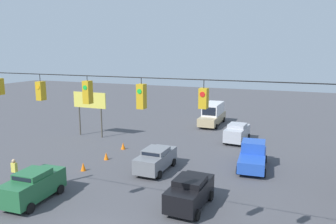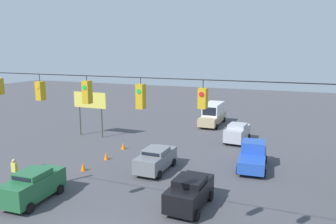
{
  "view_description": "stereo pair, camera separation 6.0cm",
  "coord_description": "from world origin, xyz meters",
  "px_view_note": "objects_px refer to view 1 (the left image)",
  "views": [
    {
      "loc": [
        -8.72,
        11.87,
        9.51
      ],
      "look_at": [
        0.56,
        -11.18,
        4.8
      ],
      "focal_mm": 35.0,
      "sensor_mm": 36.0,
      "label": 1
    },
    {
      "loc": [
        -8.77,
        11.85,
        9.51
      ],
      "look_at": [
        0.56,
        -11.18,
        4.8
      ],
      "focal_mm": 35.0,
      "sensor_mm": 36.0,
      "label": 2
    }
  ],
  "objects_px": {
    "traffic_cone_nearest": "(23,200)",
    "traffic_cone_fourth": "(106,156)",
    "overhead_signal_span": "(90,131)",
    "sedan_black_crossing_near": "(190,192)",
    "traffic_cone_fifth": "(123,146)",
    "pedestrian": "(15,171)",
    "roadside_billboard": "(90,104)",
    "sedan_green_parked_shoulder": "(34,186)",
    "traffic_cone_second": "(56,182)",
    "sedan_silver_oncoming_deep": "(237,132)",
    "pickup_truck_blue_oncoming_far": "(253,156)",
    "traffic_cone_third": "(83,167)",
    "box_truck_tan_withflow_deep": "(213,114)",
    "sedan_grey_withflow_mid": "(156,159)"
  },
  "relations": [
    {
      "from": "traffic_cone_second",
      "to": "pedestrian",
      "type": "distance_m",
      "value": 3.2
    },
    {
      "from": "box_truck_tan_withflow_deep",
      "to": "traffic_cone_third",
      "type": "distance_m",
      "value": 20.93
    },
    {
      "from": "pickup_truck_blue_oncoming_far",
      "to": "sedan_green_parked_shoulder",
      "type": "distance_m",
      "value": 16.66
    },
    {
      "from": "pickup_truck_blue_oncoming_far",
      "to": "traffic_cone_third",
      "type": "distance_m",
      "value": 13.77
    },
    {
      "from": "sedan_silver_oncoming_deep",
      "to": "sedan_black_crossing_near",
      "type": "bearing_deg",
      "value": 89.87
    },
    {
      "from": "traffic_cone_fourth",
      "to": "sedan_green_parked_shoulder",
      "type": "bearing_deg",
      "value": 90.79
    },
    {
      "from": "sedan_black_crossing_near",
      "to": "traffic_cone_third",
      "type": "relative_size",
      "value": 6.26
    },
    {
      "from": "traffic_cone_nearest",
      "to": "pickup_truck_blue_oncoming_far",
      "type": "bearing_deg",
      "value": -135.23
    },
    {
      "from": "sedan_black_crossing_near",
      "to": "sedan_silver_oncoming_deep",
      "type": "height_order",
      "value": "sedan_silver_oncoming_deep"
    },
    {
      "from": "overhead_signal_span",
      "to": "sedan_black_crossing_near",
      "type": "bearing_deg",
      "value": -116.98
    },
    {
      "from": "overhead_signal_span",
      "to": "sedan_black_crossing_near",
      "type": "xyz_separation_m",
      "value": [
        -2.95,
        -5.8,
        -4.91
      ]
    },
    {
      "from": "sedan_grey_withflow_mid",
      "to": "traffic_cone_second",
      "type": "height_order",
      "value": "sedan_grey_withflow_mid"
    },
    {
      "from": "traffic_cone_fifth",
      "to": "pedestrian",
      "type": "xyz_separation_m",
      "value": [
        3.04,
        10.28,
        0.61
      ]
    },
    {
      "from": "sedan_black_crossing_near",
      "to": "sedan_grey_withflow_mid",
      "type": "relative_size",
      "value": 0.92
    },
    {
      "from": "overhead_signal_span",
      "to": "traffic_cone_second",
      "type": "distance_m",
      "value": 10.23
    },
    {
      "from": "box_truck_tan_withflow_deep",
      "to": "traffic_cone_second",
      "type": "relative_size",
      "value": 9.98
    },
    {
      "from": "overhead_signal_span",
      "to": "roadside_billboard",
      "type": "distance_m",
      "value": 21.89
    },
    {
      "from": "sedan_black_crossing_near",
      "to": "sedan_green_parked_shoulder",
      "type": "height_order",
      "value": "sedan_green_parked_shoulder"
    },
    {
      "from": "sedan_grey_withflow_mid",
      "to": "traffic_cone_second",
      "type": "bearing_deg",
      "value": 45.91
    },
    {
      "from": "overhead_signal_span",
      "to": "sedan_silver_oncoming_deep",
      "type": "distance_m",
      "value": 22.32
    },
    {
      "from": "traffic_cone_third",
      "to": "traffic_cone_fifth",
      "type": "bearing_deg",
      "value": -90.65
    },
    {
      "from": "sedan_silver_oncoming_deep",
      "to": "roadside_billboard",
      "type": "height_order",
      "value": "roadside_billboard"
    },
    {
      "from": "overhead_signal_span",
      "to": "sedan_silver_oncoming_deep",
      "type": "relative_size",
      "value": 4.82
    },
    {
      "from": "sedan_grey_withflow_mid",
      "to": "traffic_cone_nearest",
      "type": "relative_size",
      "value": 6.81
    },
    {
      "from": "sedan_grey_withflow_mid",
      "to": "traffic_cone_fifth",
      "type": "distance_m",
      "value": 6.7
    },
    {
      "from": "pickup_truck_blue_oncoming_far",
      "to": "overhead_signal_span",
      "type": "bearing_deg",
      "value": 68.71
    },
    {
      "from": "traffic_cone_fifth",
      "to": "box_truck_tan_withflow_deep",
      "type": "bearing_deg",
      "value": -111.09
    },
    {
      "from": "overhead_signal_span",
      "to": "box_truck_tan_withflow_deep",
      "type": "xyz_separation_m",
      "value": [
        1.46,
        -28.66,
        -4.52
      ]
    },
    {
      "from": "sedan_green_parked_shoulder",
      "to": "pedestrian",
      "type": "distance_m",
      "value": 3.7
    },
    {
      "from": "traffic_cone_third",
      "to": "traffic_cone_fifth",
      "type": "distance_m",
      "value": 6.28
    },
    {
      "from": "traffic_cone_fourth",
      "to": "traffic_cone_nearest",
      "type": "bearing_deg",
      "value": 89.72
    },
    {
      "from": "traffic_cone_fifth",
      "to": "pedestrian",
      "type": "distance_m",
      "value": 10.74
    },
    {
      "from": "sedan_black_crossing_near",
      "to": "roadside_billboard",
      "type": "xyz_separation_m",
      "value": [
        15.58,
        -11.94,
        2.71
      ]
    },
    {
      "from": "pedestrian",
      "to": "traffic_cone_nearest",
      "type": "bearing_deg",
      "value": 143.24
    },
    {
      "from": "sedan_silver_oncoming_deep",
      "to": "pedestrian",
      "type": "xyz_separation_m",
      "value": [
        12.85,
        17.09,
        -0.06
      ]
    },
    {
      "from": "pedestrian",
      "to": "roadside_billboard",
      "type": "bearing_deg",
      "value": -78.22
    },
    {
      "from": "traffic_cone_nearest",
      "to": "roadside_billboard",
      "type": "distance_m",
      "value": 17.04
    },
    {
      "from": "sedan_black_crossing_near",
      "to": "sedan_green_parked_shoulder",
      "type": "bearing_deg",
      "value": 17.19
    },
    {
      "from": "sedan_black_crossing_near",
      "to": "traffic_cone_fourth",
      "type": "bearing_deg",
      "value": -30.57
    },
    {
      "from": "sedan_black_crossing_near",
      "to": "roadside_billboard",
      "type": "bearing_deg",
      "value": -37.48
    },
    {
      "from": "sedan_silver_oncoming_deep",
      "to": "traffic_cone_nearest",
      "type": "distance_m",
      "value": 21.74
    },
    {
      "from": "traffic_cone_fifth",
      "to": "pedestrian",
      "type": "bearing_deg",
      "value": 73.52
    },
    {
      "from": "traffic_cone_fourth",
      "to": "roadside_billboard",
      "type": "distance_m",
      "value": 9.28
    },
    {
      "from": "traffic_cone_nearest",
      "to": "traffic_cone_fourth",
      "type": "distance_m",
      "value": 9.35
    },
    {
      "from": "pickup_truck_blue_oncoming_far",
      "to": "traffic_cone_third",
      "type": "relative_size",
      "value": 7.87
    },
    {
      "from": "traffic_cone_fourth",
      "to": "traffic_cone_fifth",
      "type": "relative_size",
      "value": 1.0
    },
    {
      "from": "traffic_cone_fifth",
      "to": "traffic_cone_third",
      "type": "bearing_deg",
      "value": 89.35
    },
    {
      "from": "sedan_silver_oncoming_deep",
      "to": "traffic_cone_fourth",
      "type": "height_order",
      "value": "sedan_silver_oncoming_deep"
    },
    {
      "from": "sedan_black_crossing_near",
      "to": "sedan_green_parked_shoulder",
      "type": "xyz_separation_m",
      "value": [
        9.49,
        2.94,
        0.06
      ]
    },
    {
      "from": "sedan_silver_oncoming_deep",
      "to": "traffic_cone_fifth",
      "type": "relative_size",
      "value": 6.51
    }
  ]
}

